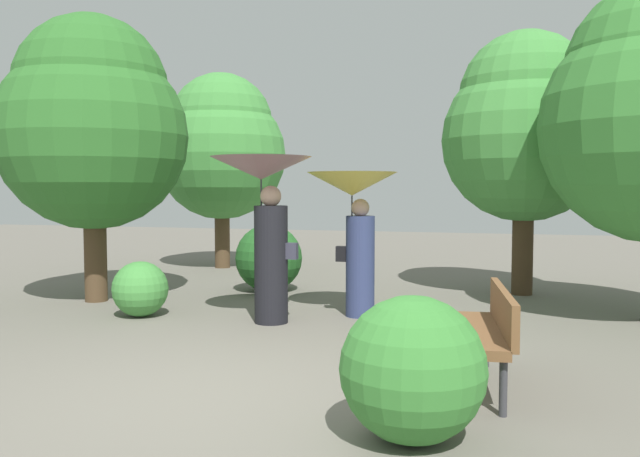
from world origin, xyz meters
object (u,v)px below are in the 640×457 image
tree_near_right (525,126)px  tree_mid_left (93,121)px  person_left (265,203)px  park_bench (483,327)px  path_marker_post (394,347)px  person_right (355,209)px  tree_near_left (221,145)px

tree_near_right → tree_mid_left: 6.51m
person_left → park_bench: size_ratio=1.33×
tree_near_right → path_marker_post: bearing=-102.4°
path_marker_post → person_right: bearing=109.5°
tree_mid_left → path_marker_post: 6.12m
tree_near_left → tree_mid_left: (-0.09, -4.24, 0.08)m
person_right → tree_near_left: size_ratio=0.46×
tree_near_left → tree_near_right: bearing=-17.3°
person_right → park_bench: person_right is taller
person_right → tree_near_right: 3.45m
park_bench → tree_mid_left: (-5.64, 2.71, 2.12)m
tree_mid_left → person_right: bearing=-0.4°
tree_near_left → tree_near_right: 6.26m
tree_mid_left → path_marker_post: bearing=-30.0°
tree_near_right → path_marker_post: tree_near_right is taller
tree_near_left → path_marker_post: size_ratio=6.20×
tree_near_left → tree_mid_left: tree_mid_left is taller
person_right → tree_mid_left: (-3.91, 0.02, 1.24)m
person_right → park_bench: 3.31m
park_bench → path_marker_post: 0.76m
person_right → path_marker_post: (1.00, -2.81, -1.07)m
person_left → park_bench: bearing=-128.1°
tree_mid_left → tree_near_right: bearing=21.4°
tree_near_left → tree_mid_left: size_ratio=0.97×
tree_near_right → tree_mid_left: tree_mid_left is taller
person_left → tree_mid_left: size_ratio=0.49×
tree_near_left → path_marker_post: bearing=-55.7°
tree_near_right → tree_mid_left: bearing=-158.6°
tree_near_left → person_right: bearing=-48.1°
person_right → path_marker_post: size_ratio=2.87×
person_right → tree_mid_left: bearing=88.0°
person_left → park_bench: (2.69, -1.99, -0.97)m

